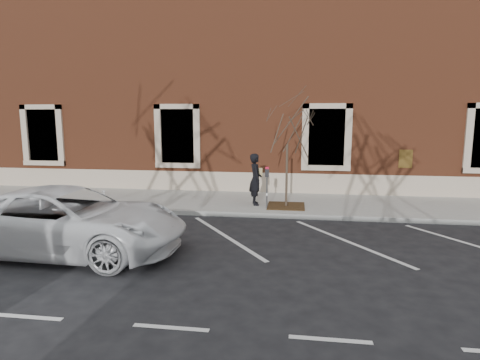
# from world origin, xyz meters

# --- Properties ---
(ground) EXTENTS (120.00, 120.00, 0.00)m
(ground) POSITION_xyz_m (0.00, 0.00, 0.00)
(ground) COLOR #28282B
(ground) RESTS_ON ground
(sidewalk_near) EXTENTS (40.00, 3.50, 0.15)m
(sidewalk_near) POSITION_xyz_m (0.00, 1.75, 0.07)
(sidewalk_near) COLOR #A2A098
(sidewalk_near) RESTS_ON ground
(curb_near) EXTENTS (40.00, 0.12, 0.15)m
(curb_near) POSITION_xyz_m (0.00, -0.05, 0.07)
(curb_near) COLOR #9E9E99
(curb_near) RESTS_ON ground
(parking_stripes) EXTENTS (28.00, 4.40, 0.01)m
(parking_stripes) POSITION_xyz_m (0.00, -2.20, 0.00)
(parking_stripes) COLOR silver
(parking_stripes) RESTS_ON ground
(building_civic) EXTENTS (40.00, 8.62, 8.00)m
(building_civic) POSITION_xyz_m (0.00, 7.74, 4.00)
(building_civic) COLOR brown
(building_civic) RESTS_ON ground
(man) EXTENTS (0.58, 0.74, 1.79)m
(man) POSITION_xyz_m (0.46, 1.17, 1.05)
(man) COLOR black
(man) RESTS_ON sidewalk_near
(parking_meter) EXTENTS (0.13, 0.10, 1.40)m
(parking_meter) POSITION_xyz_m (0.90, 0.67, 1.12)
(parking_meter) COLOR #595B60
(parking_meter) RESTS_ON sidewalk_near
(tree_grate) EXTENTS (1.26, 1.26, 0.03)m
(tree_grate) POSITION_xyz_m (1.54, 1.02, 0.17)
(tree_grate) COLOR #3F2814
(tree_grate) RESTS_ON sidewalk_near
(sapling) EXTENTS (2.32, 2.32, 3.87)m
(sapling) POSITION_xyz_m (1.54, 1.02, 2.85)
(sapling) COLOR #49362C
(sapling) RESTS_ON sidewalk_near
(white_truck) EXTENTS (5.65, 2.68, 1.56)m
(white_truck) POSITION_xyz_m (-3.48, -3.99, 0.78)
(white_truck) COLOR white
(white_truck) RESTS_ON ground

